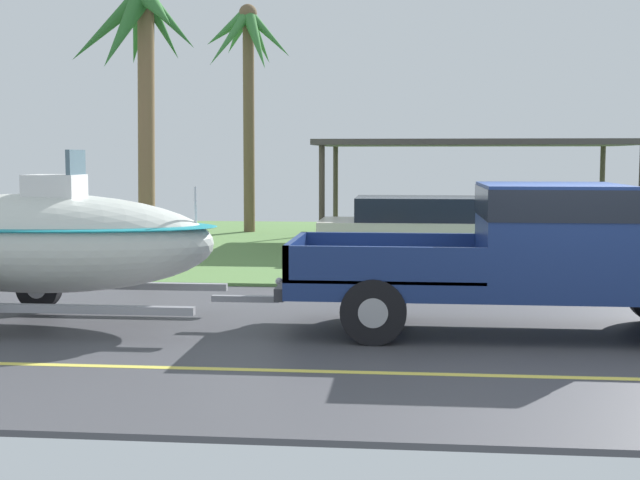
# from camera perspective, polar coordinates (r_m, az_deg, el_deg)

# --- Properties ---
(ground) EXTENTS (36.00, 22.00, 0.11)m
(ground) POSITION_cam_1_polar(r_m,az_deg,el_deg) (19.34, 11.23, -1.29)
(ground) COLOR #424247
(pickup_truck_towing) EXTENTS (6.01, 2.00, 1.91)m
(pickup_truck_towing) POSITION_cam_1_polar(r_m,az_deg,el_deg) (11.40, 14.65, -0.71)
(pickup_truck_towing) COLOR navy
(pickup_truck_towing) RESTS_ON ground
(boat_on_trailer) EXTENTS (5.95, 2.29, 2.34)m
(boat_on_trailer) POSITION_cam_1_polar(r_m,az_deg,el_deg) (12.28, -18.01, -0.11)
(boat_on_trailer) COLOR gray
(boat_on_trailer) RESTS_ON ground
(parked_sedan_near) EXTENTS (4.59, 1.92, 1.38)m
(parked_sedan_near) POSITION_cam_1_polar(r_m,az_deg,el_deg) (18.76, 6.85, 0.66)
(parked_sedan_near) COLOR beige
(parked_sedan_near) RESTS_ON ground
(parked_sedan_far) EXTENTS (4.57, 1.83, 1.38)m
(parked_sedan_far) POSITION_cam_1_polar(r_m,az_deg,el_deg) (19.07, 17.85, 0.51)
(parked_sedan_far) COLOR #234C89
(parked_sedan_far) RESTS_ON ground
(carport_awning) EXTENTS (7.87, 4.55, 2.65)m
(carport_awning) POSITION_cam_1_polar(r_m,az_deg,el_deg) (22.64, 10.00, 6.16)
(carport_awning) COLOR #4C4238
(carport_awning) RESTS_ON ground
(palm_tree_near_right) EXTENTS (2.65, 3.17, 5.63)m
(palm_tree_near_right) POSITION_cam_1_polar(r_m,az_deg,el_deg) (17.49, -11.70, 12.07)
(palm_tree_near_right) COLOR brown
(palm_tree_near_right) RESTS_ON ground
(palm_tree_mid) EXTENTS (2.70, 3.23, 6.55)m
(palm_tree_mid) POSITION_cam_1_polar(r_m,az_deg,el_deg) (25.44, -4.82, 11.67)
(palm_tree_mid) COLOR brown
(palm_tree_mid) RESTS_ON ground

